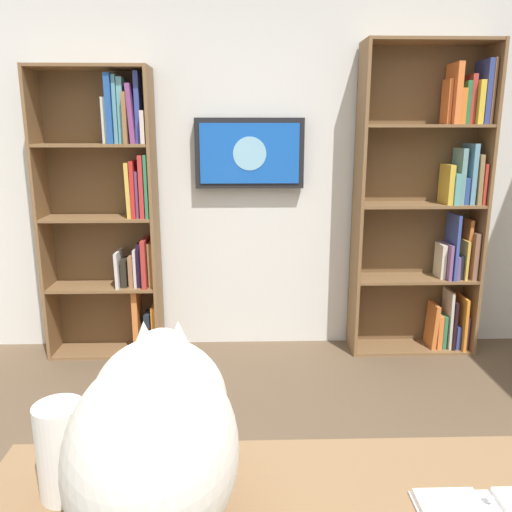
{
  "coord_description": "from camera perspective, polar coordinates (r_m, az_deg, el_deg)",
  "views": [
    {
      "loc": [
        0.13,
        1.48,
        1.57
      ],
      "look_at": [
        0.06,
        -1.0,
        0.96
      ],
      "focal_mm": 36.32,
      "sensor_mm": 36.0,
      "label": 1
    }
  ],
  "objects": [
    {
      "name": "cat",
      "position": [
        1.13,
        -11.04,
        -18.7
      ],
      "size": [
        0.34,
        0.57,
        0.4
      ],
      "color": "silver",
      "rests_on": "desk"
    },
    {
      "name": "bookshelf_left",
      "position": [
        3.82,
        19.03,
        5.38
      ],
      "size": [
        0.88,
        0.28,
        2.13
      ],
      "color": "brown",
      "rests_on": "ground"
    },
    {
      "name": "wall_mounted_tv",
      "position": [
        3.62,
        -0.72,
        11.24
      ],
      "size": [
        0.75,
        0.07,
        0.48
      ],
      "color": "black"
    },
    {
      "name": "wall_back",
      "position": [
        3.71,
        0.37,
        10.34
      ],
      "size": [
        4.52,
        0.06,
        2.7
      ],
      "primitive_type": "cube",
      "color": "silver",
      "rests_on": "ground"
    },
    {
      "name": "paper_towel_roll",
      "position": [
        1.3,
        -20.58,
        -19.41
      ],
      "size": [
        0.11,
        0.11,
        0.22
      ],
      "primitive_type": "cylinder",
      "color": "white",
      "rests_on": "desk"
    },
    {
      "name": "bookshelf_right",
      "position": [
        3.68,
        -15.38,
        4.64
      ],
      "size": [
        0.78,
        0.28,
        1.97
      ],
      "color": "brown",
      "rests_on": "ground"
    }
  ]
}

